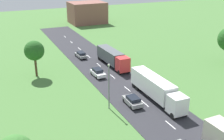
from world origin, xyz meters
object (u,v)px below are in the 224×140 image
at_px(truck_second, 156,88).
at_px(car_fourth, 98,73).
at_px(tree_elm, 34,51).
at_px(car_third, 133,101).
at_px(car_fifth, 81,55).
at_px(distant_building, 87,13).
at_px(truck_third, 113,57).
at_px(lamppost_second, 109,84).

relative_size(truck_second, car_fourth, 3.29).
height_order(car_fourth, tree_elm, tree_elm).
height_order(car_third, car_fourth, car_fourth).
relative_size(car_fourth, car_fifth, 0.96).
distance_m(car_fourth, car_fifth, 12.75).
xyz_separation_m(car_third, car_fourth, (-0.57, 13.67, 0.02)).
height_order(car_third, distant_building, distant_building).
distance_m(tree_elm, distant_building, 54.80).
distance_m(car_third, distant_building, 68.32).
height_order(truck_third, car_third, truck_third).
height_order(car_fifth, lamppost_second, lamppost_second).
bearing_deg(car_fifth, truck_third, -61.54).
height_order(car_fourth, car_fifth, car_fourth).
distance_m(car_fourth, tree_elm, 13.19).
bearing_deg(truck_second, car_fifth, 99.40).
relative_size(lamppost_second, tree_elm, 1.02).
height_order(lamppost_second, distant_building, distant_building).
bearing_deg(car_fifth, lamppost_second, -98.59).
bearing_deg(distant_building, truck_third, -103.14).
xyz_separation_m(truck_third, car_fifth, (-4.57, 8.43, -1.26)).
height_order(truck_second, tree_elm, tree_elm).
distance_m(truck_third, tree_elm, 16.73).
bearing_deg(truck_second, tree_elm, 130.46).
bearing_deg(distant_building, tree_elm, -120.35).
distance_m(truck_second, truck_third, 17.83).
xyz_separation_m(car_fourth, car_fifth, (0.63, 12.74, -0.04)).
bearing_deg(lamppost_second, car_fourth, 75.95).
relative_size(car_third, lamppost_second, 0.54).
bearing_deg(car_fifth, tree_elm, -148.23).
relative_size(tree_elm, distant_building, 0.56).
xyz_separation_m(lamppost_second, tree_elm, (-7.92, 18.45, 1.12)).
distance_m(truck_second, tree_elm, 25.09).
height_order(lamppost_second, tree_elm, lamppost_second).
bearing_deg(distant_building, car_fifth, -111.66).
xyz_separation_m(tree_elm, distant_building, (27.67, 47.27, -1.39)).
relative_size(car_fifth, tree_elm, 0.59).
bearing_deg(truck_third, truck_second, -90.71).
distance_m(truck_second, distant_building, 67.24).
bearing_deg(lamppost_second, tree_elm, 113.22).
xyz_separation_m(truck_second, car_third, (-4.41, -0.15, -1.34)).
distance_m(car_third, car_fifth, 26.41).
xyz_separation_m(truck_second, truck_third, (0.22, 17.83, -0.10)).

